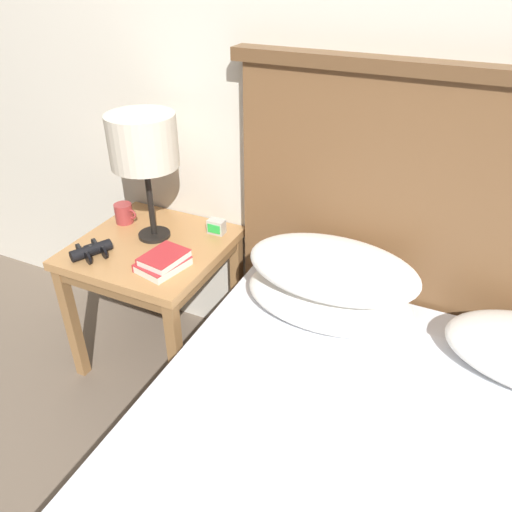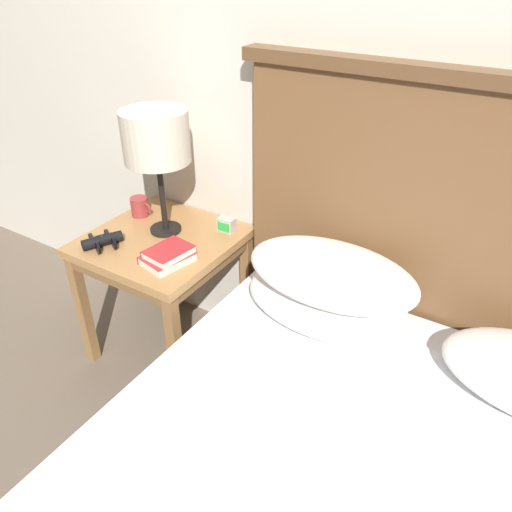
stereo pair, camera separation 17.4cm
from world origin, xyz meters
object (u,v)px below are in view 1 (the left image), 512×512
nightstand (153,260)px  alarm_clock (216,227)px  book_on_nightstand (163,264)px  binoculars_pair (91,250)px  book_stacked_on_top (164,257)px  table_lamp (143,143)px  coffee_mug (124,213)px

nightstand → alarm_clock: (0.20, 0.19, 0.11)m
book_on_nightstand → alarm_clock: 0.32m
nightstand → binoculars_pair: bearing=-131.8°
nightstand → book_stacked_on_top: bearing=-39.2°
alarm_clock → book_on_nightstand: bearing=-99.6°
book_stacked_on_top → binoculars_pair: 0.31m
table_lamp → book_on_nightstand: bearing=-48.2°
nightstand → alarm_clock: alarm_clock is taller
book_on_nightstand → binoculars_pair: 0.30m
book_on_nightstand → binoculars_pair: (-0.30, -0.04, 0.01)m
book_on_nightstand → coffee_mug: bearing=146.4°
table_lamp → binoculars_pair: table_lamp is taller
table_lamp → binoculars_pair: size_ratio=3.13×
binoculars_pair → coffee_mug: size_ratio=1.57×
nightstand → binoculars_pair: 0.25m
nightstand → alarm_clock: 0.30m
book_stacked_on_top → book_on_nightstand: bearing=-139.7°
nightstand → coffee_mug: coffee_mug is taller
nightstand → book_on_nightstand: (0.15, -0.13, 0.10)m
book_stacked_on_top → nightstand: bearing=140.8°
book_stacked_on_top → alarm_clock: (0.05, 0.31, -0.02)m
nightstand → coffee_mug: 0.26m
table_lamp → book_on_nightstand: size_ratio=2.47×
book_on_nightstand → coffee_mug: coffee_mug is taller
binoculars_pair → alarm_clock: size_ratio=2.31×
table_lamp → book_stacked_on_top: table_lamp is taller
book_on_nightstand → binoculars_pair: binoculars_pair is taller
nightstand → book_on_nightstand: book_on_nightstand is taller
nightstand → coffee_mug: size_ratio=5.72×
binoculars_pair → book_on_nightstand: bearing=7.9°
coffee_mug → nightstand: bearing=-27.2°
book_stacked_on_top → table_lamp: bearing=133.4°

